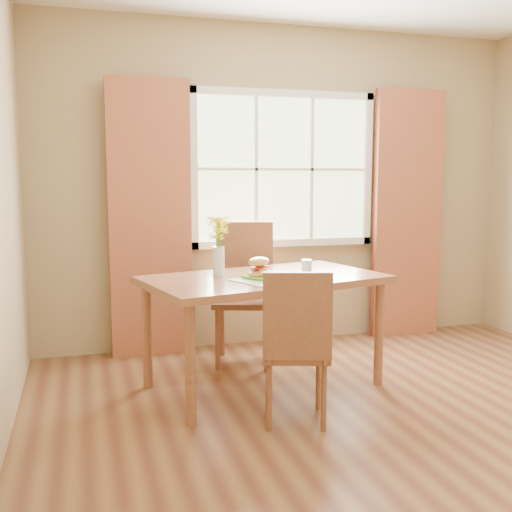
{
  "coord_description": "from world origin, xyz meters",
  "views": [
    {
      "loc": [
        -1.67,
        -3.01,
        1.43
      ],
      "look_at": [
        -0.57,
        0.76,
        0.91
      ],
      "focal_mm": 42.0,
      "sensor_mm": 36.0,
      "label": 1
    }
  ],
  "objects_px": {
    "dining_table": "(264,288)",
    "water_glass": "(307,268)",
    "chair_near": "(296,341)",
    "flower_vase": "(219,238)",
    "chair_far": "(244,285)",
    "croissant_sandwich": "(259,267)"
  },
  "relations": [
    {
      "from": "dining_table",
      "to": "water_glass",
      "type": "xyz_separation_m",
      "value": [
        0.29,
        -0.04,
        0.13
      ]
    },
    {
      "from": "dining_table",
      "to": "chair_near",
      "type": "relative_size",
      "value": 1.89
    },
    {
      "from": "chair_near",
      "to": "flower_vase",
      "type": "distance_m",
      "value": 0.99
    },
    {
      "from": "dining_table",
      "to": "chair_far",
      "type": "bearing_deg",
      "value": 73.78
    },
    {
      "from": "dining_table",
      "to": "chair_far",
      "type": "relative_size",
      "value": 1.6
    },
    {
      "from": "flower_vase",
      "to": "dining_table",
      "type": "bearing_deg",
      "value": -18.05
    },
    {
      "from": "chair_far",
      "to": "croissant_sandwich",
      "type": "relative_size",
      "value": 5.1
    },
    {
      "from": "croissant_sandwich",
      "to": "dining_table",
      "type": "bearing_deg",
      "value": 16.97
    },
    {
      "from": "dining_table",
      "to": "flower_vase",
      "type": "height_order",
      "value": "flower_vase"
    },
    {
      "from": "dining_table",
      "to": "chair_far",
      "type": "distance_m",
      "value": 0.64
    },
    {
      "from": "flower_vase",
      "to": "water_glass",
      "type": "bearing_deg",
      "value": -13.19
    },
    {
      "from": "croissant_sandwich",
      "to": "water_glass",
      "type": "height_order",
      "value": "croissant_sandwich"
    },
    {
      "from": "croissant_sandwich",
      "to": "chair_near",
      "type": "bearing_deg",
      "value": -126.05
    },
    {
      "from": "water_glass",
      "to": "croissant_sandwich",
      "type": "bearing_deg",
      "value": -168.26
    },
    {
      "from": "water_glass",
      "to": "chair_far",
      "type": "bearing_deg",
      "value": 111.18
    },
    {
      "from": "chair_far",
      "to": "water_glass",
      "type": "xyz_separation_m",
      "value": [
        0.26,
        -0.67,
        0.22
      ]
    },
    {
      "from": "chair_near",
      "to": "chair_far",
      "type": "distance_m",
      "value": 1.33
    },
    {
      "from": "dining_table",
      "to": "water_glass",
      "type": "relative_size",
      "value": 16.26
    },
    {
      "from": "chair_near",
      "to": "flower_vase",
      "type": "bearing_deg",
      "value": 125.38
    },
    {
      "from": "chair_near",
      "to": "chair_far",
      "type": "xyz_separation_m",
      "value": [
        0.05,
        1.33,
        0.09
      ]
    },
    {
      "from": "chair_near",
      "to": "croissant_sandwich",
      "type": "distance_m",
      "value": 0.68
    },
    {
      "from": "dining_table",
      "to": "chair_near",
      "type": "xyz_separation_m",
      "value": [
        -0.02,
        -0.7,
        -0.19
      ]
    }
  ]
}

